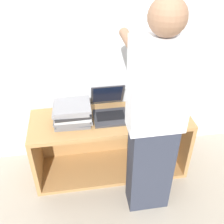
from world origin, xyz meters
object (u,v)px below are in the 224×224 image
object	(u,v)px
laptop_open	(110,110)
laptop_stack_left	(72,113)
laptop_stack_right	(147,109)
person	(155,123)

from	to	relation	value
laptop_open	laptop_stack_left	world-z (taller)	laptop_open
laptop_stack_right	person	distance (m)	0.48
laptop_stack_left	laptop_stack_right	world-z (taller)	laptop_stack_left
laptop_open	laptop_stack_right	xyz separation A→B (m)	(0.33, -0.06, 0.01)
laptop_stack_left	laptop_stack_right	xyz separation A→B (m)	(0.67, -0.00, -0.03)
laptop_stack_right	person	xyz separation A→B (m)	(-0.08, -0.43, 0.19)
laptop_stack_right	laptop_open	bearing A→B (deg)	169.55
laptop_stack_right	person	size ratio (longest dim) A/B	0.19
laptop_open	laptop_stack_left	xyz separation A→B (m)	(-0.33, -0.06, 0.04)
laptop_open	person	bearing A→B (deg)	-62.79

